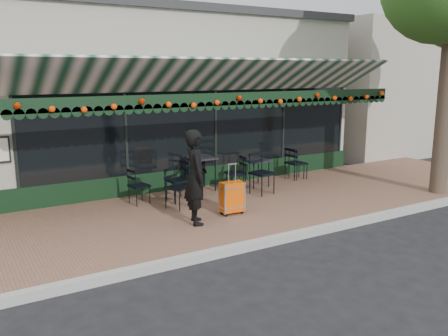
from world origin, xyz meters
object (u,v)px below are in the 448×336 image
woman (196,177)px  cafe_table_a (256,162)px  chair_a_extra (298,164)px  suitcase (232,197)px  chair_a_left (236,174)px  chair_a_right (295,163)px  chair_solo (139,186)px  chair_b_front (177,188)px  chair_b_left (177,181)px  cafe_table_b (200,160)px  chair_b_right (194,174)px  chair_a_front (262,174)px

woman → cafe_table_a: woman is taller
woman → chair_a_extra: 4.69m
suitcase → chair_a_left: (1.12, 1.63, 0.08)m
chair_a_right → chair_solo: chair_a_right is taller
chair_b_front → chair_b_left: bearing=34.5°
chair_a_extra → chair_b_left: chair_b_left is taller
chair_a_right → chair_solo: size_ratio=1.09×
woman → chair_b_left: bearing=2.6°
chair_solo → chair_a_left: bearing=-101.6°
suitcase → chair_b_left: suitcase is taller
chair_a_right → chair_a_extra: bearing=-114.9°
suitcase → chair_a_right: (3.21, 1.89, 0.09)m
chair_a_left → chair_a_extra: size_ratio=1.03×
suitcase → cafe_table_b: size_ratio=1.27×
woman → chair_solo: 2.00m
chair_a_extra → cafe_table_b: bearing=86.0°
suitcase → chair_b_left: bearing=111.2°
suitcase → chair_b_left: (-0.51, 1.55, 0.11)m
cafe_table_b → chair_b_right: size_ratio=0.96×
suitcase → chair_b_front: size_ratio=1.20×
cafe_table_a → chair_b_front: chair_b_front is taller
cafe_table_a → chair_a_left: bearing=-169.3°
chair_a_extra → cafe_table_a: bearing=95.4°
cafe_table_b → chair_a_left: bearing=-35.3°
chair_a_left → chair_b_left: (-1.63, -0.08, 0.03)m
chair_a_front → chair_b_left: size_ratio=1.09×
woman → cafe_table_a: 3.34m
chair_a_right → chair_b_left: 3.73m
chair_b_right → chair_b_front: size_ratio=0.99×
woman → chair_b_front: woman is taller
chair_a_left → chair_b_right: (-0.92, 0.46, 0.01)m
woman → cafe_table_b: woman is taller
chair_a_right → chair_a_extra: (0.10, -0.03, -0.02)m
suitcase → cafe_table_b: bearing=82.8°
chair_a_front → chair_b_left: 2.07m
chair_a_extra → chair_a_front: bearing=116.2°
chair_a_front → chair_b_front: size_ratio=1.13×
chair_a_extra → chair_b_front: 4.17m
cafe_table_a → chair_b_front: 2.72m
suitcase → chair_b_right: (0.20, 2.09, 0.08)m
woman → chair_a_right: bearing=-47.7°
suitcase → chair_b_front: (-0.77, 1.00, 0.09)m
cafe_table_b → chair_a_right: bearing=-5.2°
chair_a_front → chair_b_front: chair_a_front is taller
suitcase → chair_a_left: size_ratio=1.23×
cafe_table_b → chair_solo: size_ratio=1.04×
chair_a_left → chair_solo: size_ratio=1.07×
woman → chair_b_left: (0.40, 1.69, -0.46)m
suitcase → cafe_table_a: size_ratio=1.54×
cafe_table_a → chair_b_front: bearing=-163.6°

